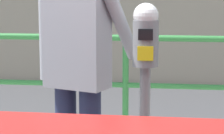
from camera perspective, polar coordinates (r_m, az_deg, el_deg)
The scene contains 4 objects.
parking_meter at distance 3.01m, azimuth 4.07°, elevation 0.27°, with size 0.17×0.18×1.40m.
pedestrian_at_meter at distance 3.22m, azimuth -4.18°, elevation -0.32°, with size 0.71×0.47×1.65m.
background_railing at distance 4.53m, azimuth 1.67°, elevation 0.27°, with size 24.06×0.06×1.05m.
backdrop_wall at distance 8.18m, azimuth 4.21°, elevation 7.00°, with size 32.00×0.50×2.58m, color #ADA38E.
Camera 1 is at (0.43, -2.43, 1.63)m, focal length 75.32 mm.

